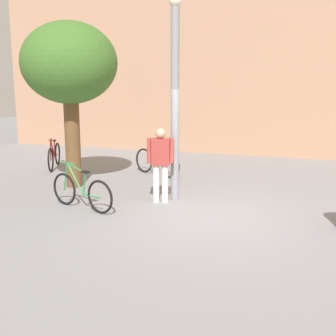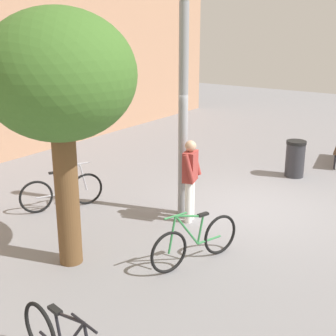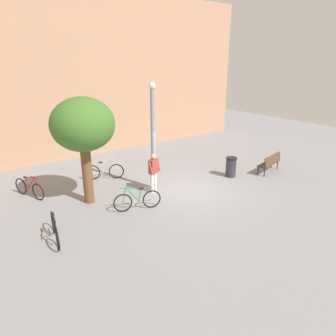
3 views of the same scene
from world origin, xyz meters
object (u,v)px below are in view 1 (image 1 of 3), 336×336
Objects in this scene: plaza_tree at (69,65)px; bicycle_green at (81,191)px; bicycle_red at (54,156)px; bicycle_silver at (157,162)px; lamppost at (175,94)px; person_by_lamppost at (160,160)px.

bicycle_green is at bearing -56.25° from plaza_tree.
bicycle_red is 4.63m from bicycle_green.
bicycle_green is at bearing -97.00° from bicycle_silver.
plaza_tree is at bearing 123.75° from bicycle_green.
plaza_tree reaches higher than bicycle_red.
lamppost is 2.69× the size of person_by_lamppost.
bicycle_red is 1.05× the size of bicycle_silver.
lamppost is 2.60× the size of bicycle_green.
bicycle_silver is at bearing 118.41° from lamppost.
person_by_lamppost is 3.40m from plaza_tree.
plaza_tree is at bearing 172.15° from lamppost.
bicycle_red is (-4.35, 2.59, -0.58)m from person_by_lamppost.
plaza_tree reaches higher than bicycle_green.
person_by_lamppost is 0.98× the size of bicycle_red.
plaza_tree reaches higher than bicycle_silver.
person_by_lamppost reaches higher than bicycle_red.
plaza_tree is at bearing -46.92° from bicycle_red.
plaza_tree is 3.63m from bicycle_silver.
plaza_tree is 2.37× the size of bicycle_green.
lamppost is at bearing 55.19° from person_by_lamppost.
bicycle_red is at bearing 153.69° from lamppost.
person_by_lamppost is (-0.23, -0.33, -1.43)m from lamppost.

